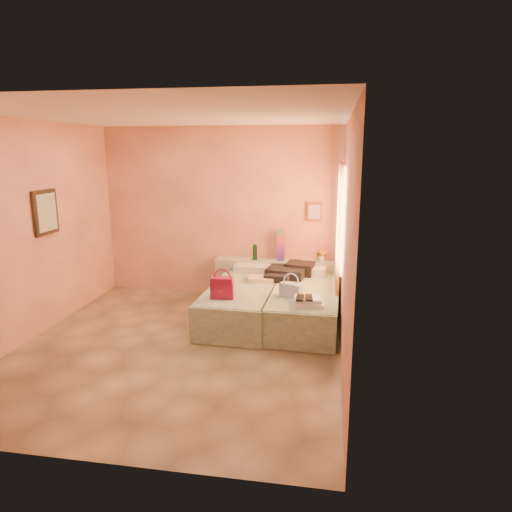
{
  "coord_description": "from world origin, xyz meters",
  "views": [
    {
      "loc": [
        1.83,
        -5.15,
        2.42
      ],
      "look_at": [
        0.83,
        0.85,
        1.0
      ],
      "focal_mm": 32.0,
      "sensor_mm": 36.0,
      "label": 1
    }
  ],
  "objects_px": {
    "bed_right": "(305,306)",
    "blue_handbag": "(291,290)",
    "green_book": "(295,261)",
    "flower_vase": "(322,254)",
    "water_bottle": "(255,252)",
    "magenta_handbag": "(222,288)",
    "headboard_ledge": "(277,279)",
    "bed_left": "(243,302)",
    "towel_stack": "(309,302)"
  },
  "relations": [
    {
      "from": "flower_vase",
      "to": "blue_handbag",
      "type": "bearing_deg",
      "value": -103.82
    },
    {
      "from": "bed_left",
      "to": "bed_right",
      "type": "height_order",
      "value": "same"
    },
    {
      "from": "flower_vase",
      "to": "magenta_handbag",
      "type": "bearing_deg",
      "value": -126.91
    },
    {
      "from": "bed_right",
      "to": "blue_handbag",
      "type": "xyz_separation_m",
      "value": [
        -0.17,
        -0.39,
        0.34
      ]
    },
    {
      "from": "headboard_ledge",
      "to": "bed_right",
      "type": "distance_m",
      "value": 1.18
    },
    {
      "from": "green_book",
      "to": "flower_vase",
      "type": "xyz_separation_m",
      "value": [
        0.42,
        0.12,
        0.1
      ]
    },
    {
      "from": "bed_right",
      "to": "green_book",
      "type": "bearing_deg",
      "value": 104.37
    },
    {
      "from": "headboard_ledge",
      "to": "blue_handbag",
      "type": "distance_m",
      "value": 1.51
    },
    {
      "from": "bed_left",
      "to": "magenta_handbag",
      "type": "xyz_separation_m",
      "value": [
        -0.16,
        -0.58,
        0.39
      ]
    },
    {
      "from": "bed_right",
      "to": "water_bottle",
      "type": "relative_size",
      "value": 7.82
    },
    {
      "from": "green_book",
      "to": "towel_stack",
      "type": "height_order",
      "value": "green_book"
    },
    {
      "from": "flower_vase",
      "to": "towel_stack",
      "type": "height_order",
      "value": "flower_vase"
    },
    {
      "from": "bed_right",
      "to": "flower_vase",
      "type": "distance_m",
      "value": 1.23
    },
    {
      "from": "bed_right",
      "to": "water_bottle",
      "type": "height_order",
      "value": "water_bottle"
    },
    {
      "from": "bed_left",
      "to": "bed_right",
      "type": "bearing_deg",
      "value": 1.76
    },
    {
      "from": "magenta_handbag",
      "to": "headboard_ledge",
      "type": "bearing_deg",
      "value": 66.71
    },
    {
      "from": "water_bottle",
      "to": "magenta_handbag",
      "type": "relative_size",
      "value": 0.84
    },
    {
      "from": "green_book",
      "to": "magenta_handbag",
      "type": "relative_size",
      "value": 0.6
    },
    {
      "from": "water_bottle",
      "to": "magenta_handbag",
      "type": "xyz_separation_m",
      "value": [
        -0.17,
        -1.57,
        -0.14
      ]
    },
    {
      "from": "green_book",
      "to": "flower_vase",
      "type": "distance_m",
      "value": 0.45
    },
    {
      "from": "water_bottle",
      "to": "blue_handbag",
      "type": "distance_m",
      "value": 1.57
    },
    {
      "from": "green_book",
      "to": "blue_handbag",
      "type": "distance_m",
      "value": 1.37
    },
    {
      "from": "bed_left",
      "to": "bed_right",
      "type": "relative_size",
      "value": 1.0
    },
    {
      "from": "headboard_ledge",
      "to": "bed_right",
      "type": "xyz_separation_m",
      "value": [
        0.52,
        -1.05,
        -0.08
      ]
    },
    {
      "from": "green_book",
      "to": "bed_left",
      "type": "bearing_deg",
      "value": -146.73
    },
    {
      "from": "water_bottle",
      "to": "bed_right",
      "type": "bearing_deg",
      "value": -48.22
    },
    {
      "from": "bed_left",
      "to": "towel_stack",
      "type": "relative_size",
      "value": 5.71
    },
    {
      "from": "headboard_ledge",
      "to": "blue_handbag",
      "type": "bearing_deg",
      "value": -76.13
    },
    {
      "from": "headboard_ledge",
      "to": "bed_left",
      "type": "relative_size",
      "value": 1.02
    },
    {
      "from": "headboard_ledge",
      "to": "bed_left",
      "type": "bearing_deg",
      "value": -109.65
    },
    {
      "from": "bed_right",
      "to": "green_book",
      "type": "height_order",
      "value": "green_book"
    },
    {
      "from": "blue_handbag",
      "to": "bed_right",
      "type": "bearing_deg",
      "value": 88.4
    },
    {
      "from": "towel_stack",
      "to": "water_bottle",
      "type": "bearing_deg",
      "value": 120.19
    },
    {
      "from": "bed_right",
      "to": "towel_stack",
      "type": "xyz_separation_m",
      "value": [
        0.09,
        -0.69,
        0.3
      ]
    },
    {
      "from": "bed_right",
      "to": "magenta_handbag",
      "type": "distance_m",
      "value": 1.27
    },
    {
      "from": "bed_right",
      "to": "magenta_handbag",
      "type": "bearing_deg",
      "value": -149.76
    },
    {
      "from": "water_bottle",
      "to": "towel_stack",
      "type": "height_order",
      "value": "water_bottle"
    },
    {
      "from": "headboard_ledge",
      "to": "towel_stack",
      "type": "bearing_deg",
      "value": -70.49
    },
    {
      "from": "magenta_handbag",
      "to": "towel_stack",
      "type": "relative_size",
      "value": 0.87
    },
    {
      "from": "headboard_ledge",
      "to": "blue_handbag",
      "type": "relative_size",
      "value": 7.0
    },
    {
      "from": "water_bottle",
      "to": "green_book",
      "type": "bearing_deg",
      "value": -1.47
    },
    {
      "from": "magenta_handbag",
      "to": "towel_stack",
      "type": "distance_m",
      "value": 1.16
    },
    {
      "from": "bed_left",
      "to": "towel_stack",
      "type": "bearing_deg",
      "value": -33.09
    },
    {
      "from": "bed_left",
      "to": "water_bottle",
      "type": "distance_m",
      "value": 1.13
    },
    {
      "from": "magenta_handbag",
      "to": "flower_vase",
      "type": "bearing_deg",
      "value": 48.05
    },
    {
      "from": "bed_right",
      "to": "blue_handbag",
      "type": "distance_m",
      "value": 0.55
    },
    {
      "from": "bed_left",
      "to": "headboard_ledge",
      "type": "bearing_deg",
      "value": 72.11
    },
    {
      "from": "bed_left",
      "to": "blue_handbag",
      "type": "distance_m",
      "value": 0.9
    },
    {
      "from": "bed_right",
      "to": "blue_handbag",
      "type": "bearing_deg",
      "value": -111.62
    },
    {
      "from": "headboard_ledge",
      "to": "bed_left",
      "type": "xyz_separation_m",
      "value": [
        -0.38,
        -1.05,
        -0.08
      ]
    }
  ]
}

